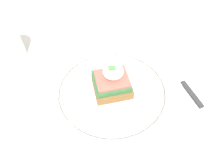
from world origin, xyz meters
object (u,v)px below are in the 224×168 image
at_px(fork, 40,103).
at_px(cup, 9,44).
at_px(plate, 112,91).
at_px(sandwich, 112,81).
at_px(knife, 183,83).

xyz_separation_m(fork, cup, (-0.07, 0.19, 0.04)).
height_order(plate, fork, plate).
bearing_deg(cup, plate, -38.36).
bearing_deg(sandwich, knife, -5.17).
distance_m(plate, knife, 0.19).
distance_m(sandwich, fork, 0.19).
xyz_separation_m(knife, cup, (-0.44, 0.21, 0.04)).
distance_m(knife, cup, 0.49).
xyz_separation_m(plate, sandwich, (0.00, 0.00, 0.04)).
relative_size(sandwich, knife, 0.46).
bearing_deg(fork, knife, -3.67).
bearing_deg(fork, plate, -2.74).
height_order(plate, cup, cup).
bearing_deg(sandwich, cup, 142.00).
bearing_deg(sandwich, plate, -109.15).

